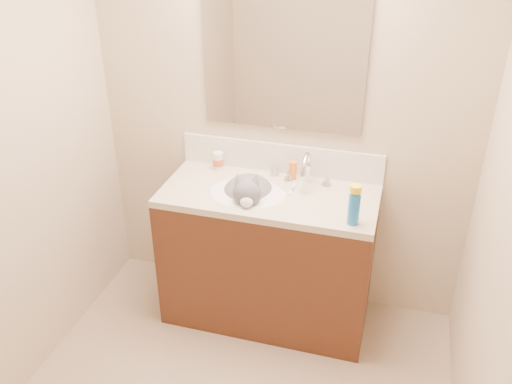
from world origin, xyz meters
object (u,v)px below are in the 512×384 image
Objects in this scene: cat at (248,195)px; amber_bottle at (293,170)px; pill_bottle at (218,161)px; faucet at (306,172)px; silver_jar at (275,171)px; spray_can at (354,209)px; vanity_cabinet at (268,259)px; basin at (247,203)px.

cat reaches higher than amber_bottle.
amber_bottle is at bearing -0.53° from pill_bottle.
faucet reaches higher than cat.
cat is at bearing -153.18° from faucet.
amber_bottle is (0.11, -0.02, 0.03)m from silver_jar.
pill_bottle is 0.94m from spray_can.
vanity_cabinet is 2.67× the size of basin.
faucet is 0.63× the size of cat.
vanity_cabinet is 11.18× the size of pill_bottle.
cat is 2.74× the size of spray_can.
spray_can is at bearing -21.82° from vanity_cabinet.
amber_bottle is at bearing -9.01° from silver_jar.
basin is at bearing 164.83° from spray_can.
faucet is 1.74× the size of spray_can.
spray_can is at bearing -15.17° from basin.
spray_can is at bearing -24.83° from pill_bottle.
faucet reaches higher than basin.
spray_can reaches higher than silver_jar.
cat is at bearing 77.58° from basin.
silver_jar is (0.09, 0.23, 0.06)m from cat.
silver_jar is (-0.02, 0.21, 0.48)m from vanity_cabinet.
spray_can reaches higher than amber_bottle.
faucet reaches higher than amber_bottle.
vanity_cabinet is at bearing 14.04° from basin.
pill_bottle is 1.91× the size of silver_jar.
basin is at bearing -43.03° from pill_bottle.
amber_bottle reaches higher than silver_jar.
spray_can is at bearing -47.39° from faucet.
amber_bottle is 0.55m from spray_can.
amber_bottle reaches higher than vanity_cabinet.
cat is (-0.12, -0.01, 0.42)m from vanity_cabinet.
basin is 0.64m from spray_can.
cat is at bearing -134.75° from amber_bottle.
basin is 0.28m from silver_jar.
faucet is at bearing -6.54° from pill_bottle.
cat is (0.00, 0.02, 0.04)m from basin.
vanity_cabinet is 0.65m from pill_bottle.
spray_can reaches higher than basin.
amber_bottle reaches higher than pill_bottle.
silver_jar is at bearing 68.05° from basin.
basin is 0.33m from amber_bottle.
vanity_cabinet is at bearing 158.18° from spray_can.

